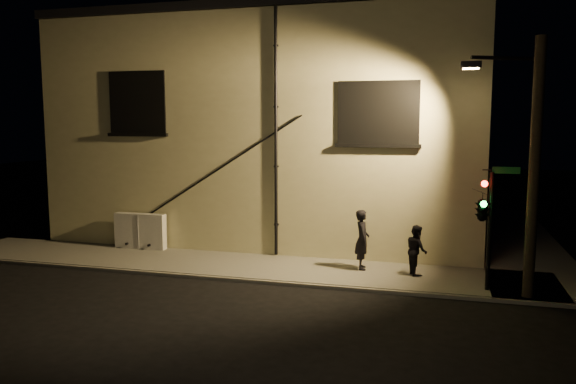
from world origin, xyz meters
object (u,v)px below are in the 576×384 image
(utility_cabinet, at_px, (140,231))
(pedestrian_a, at_px, (362,239))
(traffic_signal, at_px, (483,208))
(pedestrian_b, at_px, (417,250))
(streetlamp_pole, at_px, (530,162))

(utility_cabinet, height_order, pedestrian_a, pedestrian_a)
(traffic_signal, bearing_deg, pedestrian_b, 145.62)
(pedestrian_a, distance_m, streetlamp_pole, 5.44)
(pedestrian_a, distance_m, traffic_signal, 3.94)
(traffic_signal, bearing_deg, pedestrian_a, 157.58)
(streetlamp_pole, bearing_deg, utility_cabinet, 169.44)
(pedestrian_a, relative_size, pedestrian_b, 1.24)
(pedestrian_b, distance_m, streetlamp_pole, 4.20)
(pedestrian_b, bearing_deg, streetlamp_pole, -136.99)
(utility_cabinet, relative_size, pedestrian_b, 1.29)
(utility_cabinet, distance_m, pedestrian_b, 9.91)
(pedestrian_a, xyz_separation_m, traffic_signal, (3.42, -1.41, 1.34))
(pedestrian_a, bearing_deg, pedestrian_b, -109.18)
(utility_cabinet, xyz_separation_m, pedestrian_a, (8.19, -0.76, 0.29))
(utility_cabinet, distance_m, traffic_signal, 11.92)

